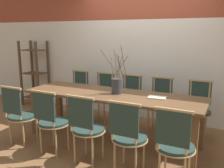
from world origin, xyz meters
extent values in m
plane|color=brown|center=(0.00, 0.00, 0.00)|extent=(16.00, 16.00, 0.00)
cube|color=silver|center=(0.00, 1.30, 0.96)|extent=(12.00, 0.06, 1.93)
cube|color=brown|center=(0.00, 0.00, 0.75)|extent=(2.79, 0.85, 0.04)
cube|color=brown|center=(-1.29, -0.32, 0.36)|extent=(0.09, 0.09, 0.73)
cube|color=brown|center=(1.29, -0.32, 0.36)|extent=(0.09, 0.09, 0.73)
cube|color=brown|center=(-1.29, 0.32, 0.36)|extent=(0.09, 0.09, 0.73)
cube|color=brown|center=(1.29, 0.32, 0.36)|extent=(0.09, 0.09, 0.73)
cylinder|color=#233833|center=(-1.17, -0.71, 0.44)|extent=(0.42, 0.42, 0.04)
cylinder|color=tan|center=(-1.17, -0.71, 0.42)|extent=(0.44, 0.44, 0.01)
cylinder|color=tan|center=(-1.30, -0.57, 0.21)|extent=(0.03, 0.03, 0.43)
cylinder|color=tan|center=(-1.03, -0.57, 0.21)|extent=(0.03, 0.03, 0.43)
cylinder|color=tan|center=(-1.30, -0.84, 0.21)|extent=(0.03, 0.03, 0.43)
cylinder|color=tan|center=(-1.03, -0.84, 0.21)|extent=(0.03, 0.03, 0.43)
cylinder|color=tan|center=(-1.31, -0.89, 0.70)|extent=(0.03, 0.03, 0.47)
cylinder|color=tan|center=(-1.02, -0.89, 0.70)|extent=(0.03, 0.03, 0.47)
cube|color=#233833|center=(-1.17, -0.89, 0.72)|extent=(0.36, 0.02, 0.38)
cube|color=tan|center=(-1.17, -0.89, 0.92)|extent=(0.40, 0.03, 0.03)
cylinder|color=#233833|center=(-0.57, -0.71, 0.44)|extent=(0.42, 0.42, 0.04)
cylinder|color=tan|center=(-0.57, -0.71, 0.42)|extent=(0.44, 0.44, 0.01)
cylinder|color=tan|center=(-0.70, -0.57, 0.21)|extent=(0.03, 0.03, 0.43)
cylinder|color=tan|center=(-0.43, -0.57, 0.21)|extent=(0.03, 0.03, 0.43)
cylinder|color=tan|center=(-0.70, -0.84, 0.21)|extent=(0.03, 0.03, 0.43)
cylinder|color=tan|center=(-0.43, -0.84, 0.21)|extent=(0.03, 0.03, 0.43)
cylinder|color=tan|center=(-0.71, -0.89, 0.70)|extent=(0.03, 0.03, 0.47)
cylinder|color=tan|center=(-0.42, -0.89, 0.70)|extent=(0.03, 0.03, 0.47)
cube|color=#233833|center=(-0.57, -0.89, 0.72)|extent=(0.36, 0.02, 0.38)
cube|color=tan|center=(-0.57, -0.89, 0.92)|extent=(0.40, 0.03, 0.03)
cylinder|color=#233833|center=(0.01, -0.71, 0.44)|extent=(0.42, 0.42, 0.04)
cylinder|color=tan|center=(0.01, -0.71, 0.42)|extent=(0.44, 0.44, 0.01)
cylinder|color=tan|center=(-0.12, -0.57, 0.21)|extent=(0.03, 0.03, 0.43)
cylinder|color=tan|center=(0.15, -0.57, 0.21)|extent=(0.03, 0.03, 0.43)
cylinder|color=tan|center=(-0.12, -0.84, 0.21)|extent=(0.03, 0.03, 0.43)
cylinder|color=tan|center=(0.15, -0.84, 0.21)|extent=(0.03, 0.03, 0.43)
cylinder|color=tan|center=(-0.13, -0.89, 0.70)|extent=(0.03, 0.03, 0.47)
cylinder|color=tan|center=(0.16, -0.89, 0.70)|extent=(0.03, 0.03, 0.47)
cube|color=#233833|center=(0.01, -0.89, 0.72)|extent=(0.36, 0.02, 0.38)
cube|color=tan|center=(0.01, -0.89, 0.92)|extent=(0.40, 0.03, 0.03)
cylinder|color=#233833|center=(0.60, -0.71, 0.44)|extent=(0.42, 0.42, 0.04)
cylinder|color=tan|center=(0.60, -0.71, 0.42)|extent=(0.44, 0.44, 0.01)
cylinder|color=tan|center=(0.46, -0.57, 0.21)|extent=(0.03, 0.03, 0.43)
cylinder|color=tan|center=(0.73, -0.57, 0.21)|extent=(0.03, 0.03, 0.43)
cylinder|color=tan|center=(0.46, -0.84, 0.21)|extent=(0.03, 0.03, 0.43)
cylinder|color=tan|center=(0.73, -0.84, 0.21)|extent=(0.03, 0.03, 0.43)
cylinder|color=tan|center=(0.45, -0.89, 0.70)|extent=(0.03, 0.03, 0.47)
cylinder|color=tan|center=(0.74, -0.89, 0.70)|extent=(0.03, 0.03, 0.47)
cube|color=#233833|center=(0.60, -0.89, 0.72)|extent=(0.36, 0.02, 0.38)
cube|color=tan|center=(0.60, -0.89, 0.92)|extent=(0.40, 0.03, 0.03)
cylinder|color=#233833|center=(1.15, -0.71, 0.44)|extent=(0.42, 0.42, 0.04)
cylinder|color=tan|center=(1.15, -0.71, 0.42)|extent=(0.44, 0.44, 0.01)
cylinder|color=tan|center=(1.01, -0.57, 0.21)|extent=(0.03, 0.03, 0.43)
cylinder|color=tan|center=(1.28, -0.57, 0.21)|extent=(0.03, 0.03, 0.43)
cylinder|color=tan|center=(1.01, -0.84, 0.21)|extent=(0.03, 0.03, 0.43)
cylinder|color=tan|center=(1.00, -0.89, 0.70)|extent=(0.03, 0.03, 0.47)
cylinder|color=tan|center=(1.29, -0.89, 0.70)|extent=(0.03, 0.03, 0.47)
cube|color=#233833|center=(1.15, -0.89, 0.72)|extent=(0.36, 0.02, 0.38)
cube|color=tan|center=(1.15, -0.89, 0.92)|extent=(0.40, 0.03, 0.03)
cylinder|color=#233833|center=(-1.17, 0.71, 0.44)|extent=(0.42, 0.42, 0.04)
cylinder|color=tan|center=(-1.17, 0.71, 0.42)|extent=(0.44, 0.44, 0.01)
cylinder|color=tan|center=(-1.04, 0.57, 0.21)|extent=(0.03, 0.03, 0.43)
cylinder|color=tan|center=(-1.31, 0.57, 0.21)|extent=(0.03, 0.03, 0.43)
cylinder|color=tan|center=(-1.04, 0.84, 0.21)|extent=(0.03, 0.03, 0.43)
cylinder|color=tan|center=(-1.31, 0.84, 0.21)|extent=(0.03, 0.03, 0.43)
cylinder|color=tan|center=(-1.03, 0.89, 0.70)|extent=(0.03, 0.03, 0.47)
cylinder|color=tan|center=(-1.32, 0.89, 0.70)|extent=(0.03, 0.03, 0.47)
cube|color=#233833|center=(-1.17, 0.89, 0.72)|extent=(0.36, 0.02, 0.38)
cube|color=tan|center=(-1.17, 0.89, 0.92)|extent=(0.40, 0.03, 0.03)
cylinder|color=#233833|center=(-0.59, 0.71, 0.44)|extent=(0.42, 0.42, 0.04)
cylinder|color=tan|center=(-0.59, 0.71, 0.42)|extent=(0.44, 0.44, 0.01)
cylinder|color=tan|center=(-0.45, 0.57, 0.21)|extent=(0.03, 0.03, 0.43)
cylinder|color=tan|center=(-0.72, 0.57, 0.21)|extent=(0.03, 0.03, 0.43)
cylinder|color=tan|center=(-0.45, 0.84, 0.21)|extent=(0.03, 0.03, 0.43)
cylinder|color=tan|center=(-0.72, 0.84, 0.21)|extent=(0.03, 0.03, 0.43)
cylinder|color=tan|center=(-0.44, 0.89, 0.70)|extent=(0.03, 0.03, 0.47)
cylinder|color=tan|center=(-0.73, 0.89, 0.70)|extent=(0.03, 0.03, 0.47)
cube|color=#233833|center=(-0.59, 0.89, 0.72)|extent=(0.36, 0.02, 0.38)
cube|color=tan|center=(-0.59, 0.89, 0.92)|extent=(0.40, 0.03, 0.03)
cylinder|color=#233833|center=(-0.03, 0.71, 0.44)|extent=(0.42, 0.42, 0.04)
cylinder|color=tan|center=(-0.03, 0.71, 0.42)|extent=(0.44, 0.44, 0.01)
cylinder|color=tan|center=(0.11, 0.57, 0.21)|extent=(0.03, 0.03, 0.43)
cylinder|color=tan|center=(-0.16, 0.57, 0.21)|extent=(0.03, 0.03, 0.43)
cylinder|color=tan|center=(0.11, 0.84, 0.21)|extent=(0.03, 0.03, 0.43)
cylinder|color=tan|center=(-0.16, 0.84, 0.21)|extent=(0.03, 0.03, 0.43)
cylinder|color=tan|center=(0.12, 0.89, 0.70)|extent=(0.03, 0.03, 0.47)
cylinder|color=tan|center=(-0.17, 0.89, 0.70)|extent=(0.03, 0.03, 0.47)
cube|color=#233833|center=(-0.03, 0.89, 0.72)|extent=(0.36, 0.02, 0.38)
cube|color=tan|center=(-0.03, 0.89, 0.92)|extent=(0.40, 0.03, 0.03)
cylinder|color=#233833|center=(0.54, 0.71, 0.44)|extent=(0.42, 0.42, 0.04)
cylinder|color=tan|center=(0.54, 0.71, 0.42)|extent=(0.44, 0.44, 0.01)
cylinder|color=tan|center=(0.68, 0.57, 0.21)|extent=(0.03, 0.03, 0.43)
cylinder|color=tan|center=(0.40, 0.57, 0.21)|extent=(0.03, 0.03, 0.43)
cylinder|color=tan|center=(0.68, 0.84, 0.21)|extent=(0.03, 0.03, 0.43)
cylinder|color=tan|center=(0.40, 0.84, 0.21)|extent=(0.03, 0.03, 0.43)
cylinder|color=tan|center=(0.69, 0.89, 0.70)|extent=(0.03, 0.03, 0.47)
cylinder|color=tan|center=(0.39, 0.89, 0.70)|extent=(0.03, 0.03, 0.47)
cube|color=#233833|center=(0.54, 0.89, 0.72)|extent=(0.36, 0.02, 0.38)
cube|color=tan|center=(0.54, 0.89, 0.92)|extent=(0.40, 0.03, 0.03)
cylinder|color=#233833|center=(1.17, 0.71, 0.44)|extent=(0.42, 0.42, 0.04)
cylinder|color=tan|center=(1.17, 0.71, 0.42)|extent=(0.44, 0.44, 0.01)
cylinder|color=tan|center=(1.31, 0.57, 0.21)|extent=(0.03, 0.03, 0.43)
cylinder|color=tan|center=(1.04, 0.57, 0.21)|extent=(0.03, 0.03, 0.43)
cylinder|color=tan|center=(1.31, 0.84, 0.21)|extent=(0.03, 0.03, 0.43)
cylinder|color=tan|center=(1.04, 0.84, 0.21)|extent=(0.03, 0.03, 0.43)
cylinder|color=tan|center=(1.32, 0.89, 0.70)|extent=(0.03, 0.03, 0.47)
cylinder|color=tan|center=(1.03, 0.89, 0.70)|extent=(0.03, 0.03, 0.47)
cube|color=#233833|center=(1.17, 0.89, 0.72)|extent=(0.36, 0.02, 0.38)
cube|color=tan|center=(1.17, 0.89, 0.92)|extent=(0.40, 0.03, 0.03)
cylinder|color=#33383D|center=(0.06, 0.03, 0.88)|extent=(0.16, 0.16, 0.23)
cylinder|color=brown|center=(0.07, 0.16, 1.17)|extent=(0.26, 0.02, 0.35)
cylinder|color=brown|center=(0.13, 0.02, 1.19)|extent=(0.04, 0.14, 0.38)
cylinder|color=brown|center=(0.01, -0.01, 1.16)|extent=(0.10, 0.12, 0.32)
cylinder|color=brown|center=(0.10, 0.04, 1.18)|extent=(0.02, 0.07, 0.36)
cylinder|color=brown|center=(0.17, 0.04, 1.26)|extent=(0.02, 0.23, 0.52)
cylinder|color=brown|center=(0.08, 0.09, 1.17)|extent=(0.13, 0.04, 0.35)
cylinder|color=brown|center=(0.07, -0.15, 1.22)|extent=(0.37, 0.03, 0.45)
cylinder|color=brown|center=(0.07, 0.00, 1.23)|extent=(0.08, 0.02, 0.46)
cylinder|color=brown|center=(0.13, 0.00, 1.19)|extent=(0.08, 0.15, 0.39)
cube|color=beige|center=(0.70, 0.06, 0.78)|extent=(0.27, 0.20, 0.02)
cube|color=#513823|center=(-2.80, 0.84, 0.75)|extent=(0.04, 0.04, 1.50)
cube|color=#513823|center=(-2.29, 0.84, 0.75)|extent=(0.04, 0.04, 1.50)
cube|color=#513823|center=(-2.80, 1.21, 0.75)|extent=(0.04, 0.04, 1.50)
cube|color=#513823|center=(-2.29, 1.21, 0.75)|extent=(0.04, 0.04, 1.50)
cube|color=#513823|center=(-2.54, 1.02, 0.18)|extent=(0.51, 0.37, 0.02)
cube|color=#513823|center=(-2.54, 1.02, 0.75)|extent=(0.51, 0.37, 0.02)
cube|color=#513823|center=(-2.54, 1.02, 1.29)|extent=(0.51, 0.37, 0.02)
camera|label=1|loc=(1.67, -3.32, 1.69)|focal=40.00mm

